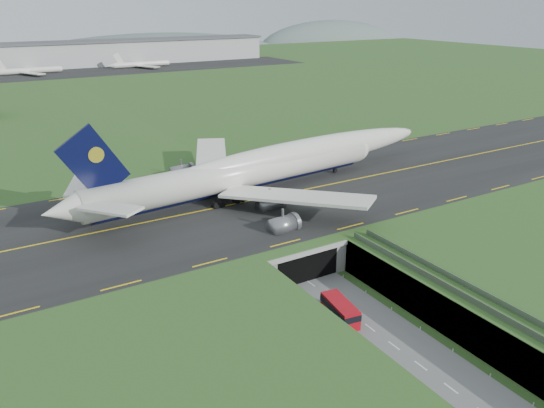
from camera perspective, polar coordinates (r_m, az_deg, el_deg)
ground at (r=85.41m, az=6.94°, el=-10.60°), size 900.00×900.00×0.00m
airfield_deck at (r=83.89m, az=7.03°, el=-8.85°), size 800.00×800.00×6.00m
trench_road at (r=80.56m, az=10.25°, el=-12.85°), size 12.00×75.00×0.20m
taxiway at (r=107.84m, az=-3.60°, el=0.06°), size 800.00×44.00×0.18m
tunnel_portal at (r=95.86m, az=0.94°, el=-4.47°), size 17.00×22.30×6.00m
guideway at (r=78.55m, az=22.37°, el=-10.71°), size 3.00×53.00×7.05m
jumbo_jet at (r=114.05m, az=-0.59°, el=4.08°), size 93.47×60.11×19.97m
shuttle_tram at (r=80.62m, az=7.33°, el=-11.31°), size 3.87×7.79×3.05m
cargo_terminal at (r=360.44m, az=-24.23°, el=14.34°), size 320.00×67.00×15.60m
distant_hills at (r=501.46m, az=-18.59°, el=14.36°), size 700.00×91.00×60.00m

